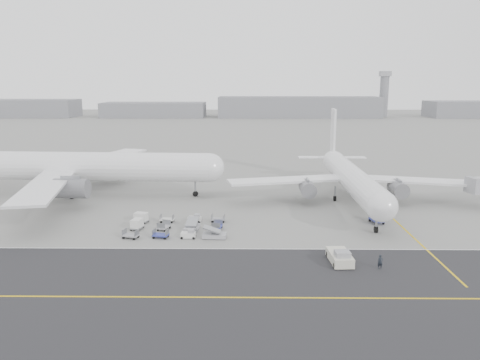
{
  "coord_description": "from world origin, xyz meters",
  "views": [
    {
      "loc": [
        3.55,
        -67.1,
        23.98
      ],
      "look_at": [
        2.6,
        12.0,
        7.34
      ],
      "focal_mm": 35.0,
      "sensor_mm": 36.0,
      "label": 1
    }
  ],
  "objects_px": {
    "airliner_b": "(351,177)",
    "pushback_tug": "(340,257)",
    "airliner_a": "(79,166)",
    "ground_crew_a": "(380,262)",
    "control_tower": "(384,93)"
  },
  "relations": [
    {
      "from": "airliner_b",
      "to": "pushback_tug",
      "type": "distance_m",
      "value": 34.68
    },
    {
      "from": "airliner_a",
      "to": "pushback_tug",
      "type": "xyz_separation_m",
      "value": [
        48.51,
        -38.4,
        -5.42
      ]
    },
    {
      "from": "airliner_a",
      "to": "airliner_b",
      "type": "relative_size",
      "value": 1.24
    },
    {
      "from": "airliner_b",
      "to": "pushback_tug",
      "type": "relative_size",
      "value": 6.99
    },
    {
      "from": "pushback_tug",
      "to": "ground_crew_a",
      "type": "relative_size",
      "value": 3.76
    },
    {
      "from": "control_tower",
      "to": "airliner_a",
      "type": "bearing_deg",
      "value": -119.46
    },
    {
      "from": "pushback_tug",
      "to": "airliner_b",
      "type": "bearing_deg",
      "value": 72.58
    },
    {
      "from": "control_tower",
      "to": "airliner_b",
      "type": "xyz_separation_m",
      "value": [
        -75.12,
        -239.09,
        -11.18
      ]
    },
    {
      "from": "control_tower",
      "to": "airliner_a",
      "type": "xyz_separation_m",
      "value": [
        -132.17,
        -234.04,
        -9.99
      ]
    },
    {
      "from": "airliner_b",
      "to": "pushback_tug",
      "type": "height_order",
      "value": "airliner_b"
    },
    {
      "from": "airliner_a",
      "to": "pushback_tug",
      "type": "relative_size",
      "value": 8.67
    },
    {
      "from": "airliner_a",
      "to": "airliner_b",
      "type": "distance_m",
      "value": 57.29
    },
    {
      "from": "control_tower",
      "to": "airliner_b",
      "type": "relative_size",
      "value": 0.61
    },
    {
      "from": "airliner_b",
      "to": "control_tower",
      "type": "bearing_deg",
      "value": 72.98
    },
    {
      "from": "airliner_a",
      "to": "control_tower",
      "type": "bearing_deg",
      "value": -26.65
    }
  ]
}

